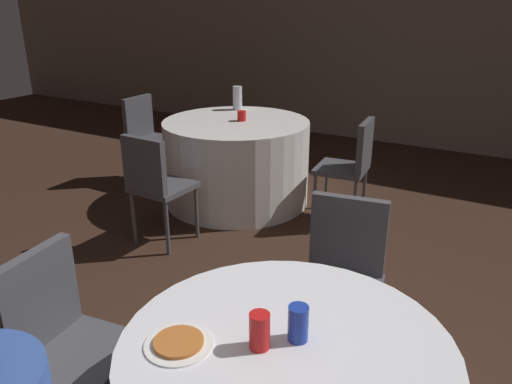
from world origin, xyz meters
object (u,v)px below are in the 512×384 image
Objects in this scene: chair_near_north at (343,266)px; chair_far_east at (352,160)px; pizza_plate_near at (179,343)px; table_far at (237,162)px; chair_near_west at (61,332)px; bottle_far at (237,98)px; chair_far_west at (146,131)px; chair_far_south at (154,180)px; soda_can_red at (260,331)px; soda_can_blue at (298,323)px.

chair_near_north is 1.76m from chair_far_east.
chair_near_north is at bearing 82.40° from pizza_plate_near.
chair_near_west is at bearing -72.94° from table_far.
chair_far_east is at bearing 98.09° from pizza_plate_near.
bottle_far reaches higher than table_far.
chair_far_west is 3.68m from pizza_plate_near.
chair_far_south is (-1.65, 0.52, 0.00)m from chair_near_north.
chair_near_west is 2.74m from chair_far_east.
pizza_plate_near is (0.65, -0.05, 0.23)m from chair_near_west.
chair_far_south is 1.53m from bottle_far.
pizza_plate_near is 0.26m from soda_can_red.
table_far is at bearing -53.47° from chair_near_north.
chair_far_south is at bearing -92.73° from table_far.
soda_can_blue and soda_can_red have the same top height.
soda_can_blue is at bearing -35.07° from chair_far_south.
bottle_far reaches higher than soda_can_blue.
bottle_far is at bearing 124.80° from soda_can_blue.
chair_far_east is 2.82m from pizza_plate_near.
chair_near_north is 1.00× the size of chair_far_east.
chair_near_north is at bearing -47.30° from bottle_far.
chair_far_east is at bearing 103.13° from soda_can_red.
chair_far_east is (1.06, 0.10, 0.15)m from table_far.
chair_near_west is at bearing 169.24° from chair_far_east.
chair_near_north and chair_far_east have the same top height.
soda_can_blue reaches higher than chair_near_north.
chair_near_west is at bearing 35.46° from chair_far_west.
soda_can_red reaches higher than chair_far_south.
bottle_far is at bearing 117.32° from chair_far_west.
bottle_far is (-0.24, 0.42, 0.49)m from table_far.
chair_far_east is at bearing -80.97° from chair_near_north.
chair_near_west is 3.86× the size of bottle_far.
chair_far_east reaches higher than table_far.
chair_near_west is 0.69m from pizza_plate_near.
chair_far_east is 3.98× the size of pizza_plate_near.
chair_far_west reaches higher than table_far.
chair_near_west and chair_far_south have the same top height.
table_far is 1.51× the size of chair_near_west.
chair_near_west is at bearing 44.13° from chair_near_north.
chair_near_west is at bearing 175.51° from pizza_plate_near.
table_far is at bearing 90.00° from chair_far_south.
chair_far_west is at bearing -152.76° from bottle_far.
chair_near_north is 7.11× the size of soda_can_red.
chair_far_south is 2.22m from pizza_plate_near.
pizza_plate_near is at bearing 43.23° from chair_far_west.
chair_far_east is 1.00× the size of chair_far_west.
chair_near_north is at bearing -167.61° from chair_far_east.
chair_far_west is at bearing -151.79° from chair_near_west.
chair_far_west is 0.98m from bottle_far.
bottle_far reaches higher than chair_far_east.
chair_near_north is at bearing 100.52° from soda_can_blue.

